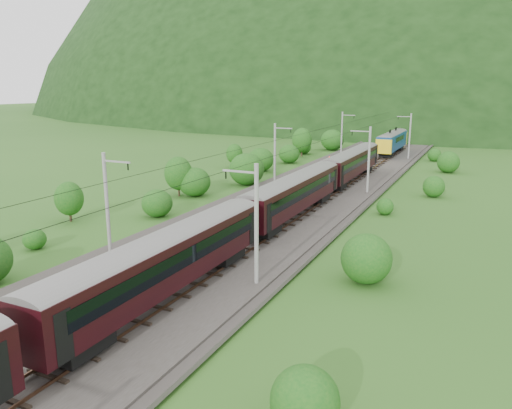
% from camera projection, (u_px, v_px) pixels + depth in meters
% --- Properties ---
extents(ground, '(600.00, 600.00, 0.00)m').
position_uv_depth(ground, '(178.00, 272.00, 35.82)').
color(ground, '#2B591C').
rests_on(ground, ground).
extents(railbed, '(14.00, 220.00, 0.30)m').
position_uv_depth(railbed, '(241.00, 234.00, 44.58)').
color(railbed, '#38332D').
rests_on(railbed, ground).
extents(track_left, '(2.40, 220.00, 0.27)m').
position_uv_depth(track_left, '(218.00, 228.00, 45.52)').
color(track_left, brown).
rests_on(track_left, railbed).
extents(track_right, '(2.40, 220.00, 0.27)m').
position_uv_depth(track_right, '(266.00, 235.00, 43.53)').
color(track_right, brown).
rests_on(track_right, railbed).
extents(catenary_left, '(2.54, 192.28, 8.00)m').
position_uv_depth(catenary_left, '(275.00, 152.00, 65.46)').
color(catenary_left, gray).
rests_on(catenary_left, railbed).
extents(catenary_right, '(2.54, 192.28, 8.00)m').
position_uv_depth(catenary_right, '(368.00, 158.00, 60.38)').
color(catenary_right, gray).
rests_on(catenary_right, railbed).
extents(overhead_wires, '(4.83, 198.00, 0.03)m').
position_uv_depth(overhead_wires, '(241.00, 157.00, 42.96)').
color(overhead_wires, black).
rests_on(overhead_wires, ground).
extents(mountain_main, '(504.00, 360.00, 244.00)m').
position_uv_depth(mountain_main, '(454.00, 111.00, 264.49)').
color(mountain_main, black).
rests_on(mountain_main, ground).
extents(mountain_ridge, '(336.00, 280.00, 132.00)m').
position_uv_depth(mountain_ridge, '(276.00, 105.00, 349.48)').
color(mountain_ridge, black).
rests_on(mountain_ridge, ground).
extents(train, '(2.81, 114.05, 4.87)m').
position_uv_depth(train, '(295.00, 187.00, 48.98)').
color(train, black).
rests_on(train, ground).
extents(hazard_post_near, '(0.16, 0.16, 1.48)m').
position_uv_depth(hazard_post_near, '(364.00, 156.00, 87.78)').
color(hazard_post_near, red).
rests_on(hazard_post_near, railbed).
extents(hazard_post_far, '(0.17, 0.17, 1.63)m').
position_uv_depth(hazard_post_far, '(365.00, 158.00, 84.58)').
color(hazard_post_far, red).
rests_on(hazard_post_far, railbed).
extents(signal, '(0.22, 0.22, 2.02)m').
position_uv_depth(signal, '(329.00, 162.00, 77.59)').
color(signal, black).
rests_on(signal, railbed).
extents(vegetation_left, '(13.59, 148.69, 6.06)m').
position_uv_depth(vegetation_left, '(175.00, 182.00, 57.59)').
color(vegetation_left, '#175216').
rests_on(vegetation_left, ground).
extents(vegetation_right, '(6.19, 106.51, 3.09)m').
position_uv_depth(vegetation_right, '(393.00, 235.00, 40.24)').
color(vegetation_right, '#175216').
rests_on(vegetation_right, ground).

